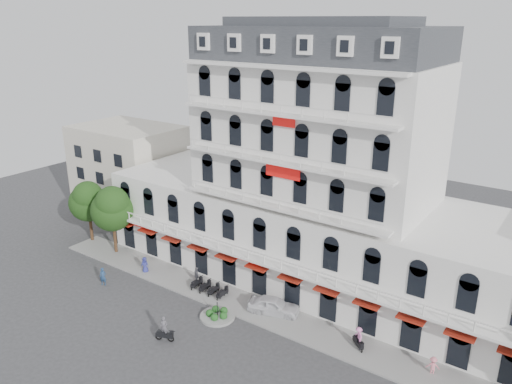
% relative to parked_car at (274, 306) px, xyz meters
% --- Properties ---
extents(ground, '(120.00, 120.00, 0.00)m').
position_rel_parked_car_xyz_m(ground, '(-0.77, -9.50, -0.81)').
color(ground, '#38383A').
rests_on(ground, ground).
extents(sidewalk, '(53.00, 4.00, 0.16)m').
position_rel_parked_car_xyz_m(sidewalk, '(-0.77, -0.50, -0.73)').
color(sidewalk, gray).
rests_on(sidewalk, ground).
extents(main_building, '(45.00, 15.00, 25.80)m').
position_rel_parked_car_xyz_m(main_building, '(-0.77, 8.50, 9.15)').
color(main_building, silver).
rests_on(main_building, ground).
extents(flank_building_west, '(14.00, 10.00, 12.00)m').
position_rel_parked_car_xyz_m(flank_building_west, '(-30.77, 10.50, 5.19)').
color(flank_building_west, beige).
rests_on(flank_building_west, ground).
extents(traffic_island, '(3.20, 3.20, 1.60)m').
position_rel_parked_car_xyz_m(traffic_island, '(-3.77, -3.50, -0.56)').
color(traffic_island, gray).
rests_on(traffic_island, ground).
extents(parked_scooter_row, '(4.40, 1.80, 1.10)m').
position_rel_parked_car_xyz_m(parked_scooter_row, '(-7.12, -0.70, -0.81)').
color(parked_scooter_row, black).
rests_on(parked_scooter_row, ground).
extents(tree_west_outer, '(4.50, 4.48, 7.76)m').
position_rel_parked_car_xyz_m(tree_west_outer, '(-26.72, 0.48, 4.54)').
color(tree_west_outer, '#382314').
rests_on(tree_west_outer, ground).
extents(tree_west_inner, '(4.76, 4.76, 8.25)m').
position_rel_parked_car_xyz_m(tree_west_inner, '(-21.72, -0.02, 4.87)').
color(tree_west_inner, '#382314').
rests_on(tree_west_inner, ground).
extents(parked_car, '(5.13, 3.30, 1.62)m').
position_rel_parked_car_xyz_m(parked_car, '(0.00, 0.00, 0.00)').
color(parked_car, silver).
rests_on(parked_car, ground).
extents(rider_west, '(1.62, 0.88, 2.29)m').
position_rel_parked_car_xyz_m(rider_west, '(-5.21, -8.72, 0.25)').
color(rider_west, black).
rests_on(rider_west, ground).
extents(rider_center, '(1.35, 1.26, 2.01)m').
position_rel_parked_car_xyz_m(rider_center, '(8.48, -0.32, 0.23)').
color(rider_center, black).
rests_on(rider_center, ground).
extents(pedestrian_left, '(1.03, 0.84, 1.81)m').
position_rel_parked_car_xyz_m(pedestrian_left, '(-15.43, -1.41, 0.09)').
color(pedestrian_left, navy).
rests_on(pedestrian_left, ground).
extents(pedestrian_mid, '(1.18, 0.94, 1.87)m').
position_rel_parked_car_xyz_m(pedestrian_mid, '(-9.37, 0.00, 0.12)').
color(pedestrian_mid, '#595960').
rests_on(pedestrian_mid, ground).
extents(pedestrian_right, '(1.13, 0.86, 1.55)m').
position_rel_parked_car_xyz_m(pedestrian_right, '(14.43, 0.00, -0.04)').
color(pedestrian_right, pink).
rests_on(pedestrian_right, ground).
extents(pedestrian_far, '(0.82, 0.73, 1.89)m').
position_rel_parked_car_xyz_m(pedestrian_far, '(-16.99, -5.63, 0.13)').
color(pedestrian_far, navy).
rests_on(pedestrian_far, ground).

